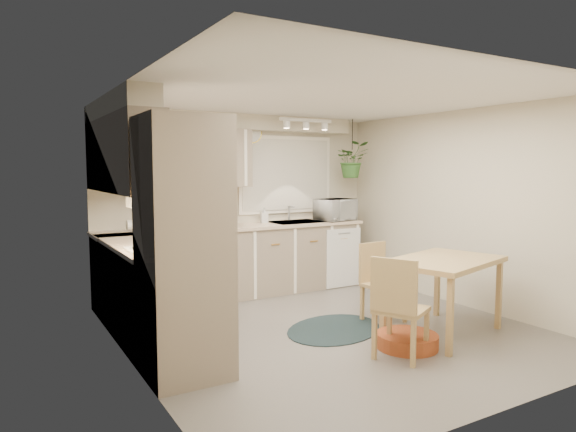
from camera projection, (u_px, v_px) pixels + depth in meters
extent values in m
plane|color=#615C55|center=(328.00, 330.00, 5.37)|extent=(4.20, 4.20, 0.00)
plane|color=silver|center=(330.00, 97.00, 5.15)|extent=(4.20, 4.20, 0.00)
cube|color=beige|center=(242.00, 204.00, 7.06)|extent=(4.00, 0.04, 2.40)
cube|color=beige|center=(508.00, 241.00, 3.45)|extent=(4.00, 0.04, 2.40)
cube|color=beige|center=(131.00, 227.00, 4.25)|extent=(0.04, 4.20, 2.40)
cube|color=beige|center=(463.00, 209.00, 6.27)|extent=(0.04, 4.20, 2.40)
cube|color=gray|center=(142.00, 290.00, 5.22)|extent=(0.60, 1.85, 0.90)
cube|color=gray|center=(238.00, 262.00, 6.77)|extent=(3.60, 0.60, 0.90)
cube|color=beige|center=(142.00, 245.00, 5.19)|extent=(0.64, 1.89, 0.04)
cube|color=beige|center=(238.00, 227.00, 6.72)|extent=(3.64, 0.64, 0.04)
cube|color=gray|center=(184.00, 248.00, 4.11)|extent=(0.65, 0.65, 2.10)
cube|color=silver|center=(221.00, 245.00, 4.27)|extent=(0.02, 0.56, 0.58)
cube|color=gray|center=(123.00, 155.00, 5.14)|extent=(0.35, 2.00, 0.75)
cube|color=gray|center=(174.00, 157.00, 6.35)|extent=(2.00, 0.35, 0.75)
cube|color=beige|center=(119.00, 107.00, 5.09)|extent=(0.30, 2.00, 0.20)
cube|color=beige|center=(232.00, 122.00, 6.73)|extent=(3.60, 0.30, 0.20)
cube|color=silver|center=(159.00, 250.00, 4.69)|extent=(0.52, 0.58, 0.02)
cube|color=silver|center=(156.00, 200.00, 4.64)|extent=(0.40, 0.60, 0.14)
cube|color=beige|center=(286.00, 175.00, 7.35)|extent=(1.40, 0.02, 1.00)
cube|color=white|center=(286.00, 175.00, 7.36)|extent=(1.50, 0.02, 1.10)
cube|color=#A1A2A8|center=(296.00, 225.00, 7.19)|extent=(0.70, 0.48, 0.10)
cube|color=silver|center=(344.00, 258.00, 7.26)|extent=(0.58, 0.02, 0.83)
cube|color=silver|center=(306.00, 120.00, 6.84)|extent=(0.80, 0.04, 0.04)
cylinder|color=gold|center=(252.00, 132.00, 7.02)|extent=(0.30, 0.03, 0.30)
cube|color=tan|center=(443.00, 296.00, 5.23)|extent=(1.41, 1.13, 0.78)
cube|color=tan|center=(401.00, 307.00, 4.56)|extent=(0.58, 0.58, 0.93)
cube|color=tan|center=(384.00, 283.00, 5.65)|extent=(0.44, 0.44, 0.86)
ellipsoid|color=black|center=(334.00, 329.00, 5.39)|extent=(1.43, 1.27, 0.01)
cylinder|color=#9D3D1F|center=(407.00, 341.00, 4.84)|extent=(0.74, 0.74, 0.13)
imported|color=silver|center=(335.00, 207.00, 7.38)|extent=(0.62, 0.44, 0.38)
imported|color=silver|center=(264.00, 219.00, 7.09)|extent=(0.14, 0.23, 0.10)
imported|color=#2F5C24|center=(352.00, 164.00, 7.47)|extent=(0.64, 0.67, 0.41)
cube|color=black|center=(186.00, 215.00, 6.36)|extent=(0.21, 0.25, 0.35)
cube|color=#A1A2A8|center=(197.00, 221.00, 6.46)|extent=(0.29, 0.18, 0.17)
cube|color=tan|center=(229.00, 217.00, 6.71)|extent=(0.11, 0.11, 0.23)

